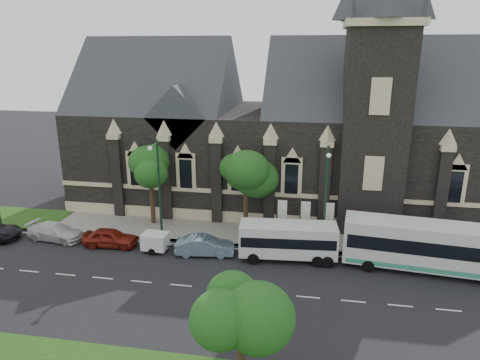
% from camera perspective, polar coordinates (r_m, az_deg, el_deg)
% --- Properties ---
extents(ground, '(160.00, 160.00, 0.00)m').
position_cam_1_polar(ground, '(32.25, -7.73, -13.52)').
color(ground, black).
rests_on(ground, ground).
extents(sidewalk, '(80.00, 5.00, 0.15)m').
position_cam_1_polar(sidewalk, '(40.37, -3.71, -6.76)').
color(sidewalk, gray).
rests_on(sidewalk, ground).
extents(museum, '(40.00, 17.70, 29.90)m').
position_cam_1_polar(museum, '(46.06, 5.06, 6.73)').
color(museum, black).
rests_on(museum, ground).
extents(tree_park_east, '(3.40, 3.40, 6.28)m').
position_cam_1_polar(tree_park_east, '(20.84, 0.78, -17.01)').
color(tree_park_east, black).
rests_on(tree_park_east, ground).
extents(tree_walk_right, '(4.08, 4.08, 7.80)m').
position_cam_1_polar(tree_walk_right, '(38.97, 1.14, 1.37)').
color(tree_walk_right, black).
rests_on(tree_walk_right, ground).
extents(tree_walk_left, '(3.91, 3.91, 7.64)m').
position_cam_1_polar(tree_walk_left, '(41.27, -11.33, 1.80)').
color(tree_walk_left, black).
rests_on(tree_walk_left, ground).
extents(street_lamp_near, '(0.36, 1.88, 9.00)m').
position_cam_1_polar(street_lamp_near, '(35.33, 11.18, -1.81)').
color(street_lamp_near, '#15301E').
rests_on(street_lamp_near, ground).
extents(street_lamp_mid, '(0.36, 1.88, 9.00)m').
position_cam_1_polar(street_lamp_mid, '(37.58, -10.65, -0.64)').
color(street_lamp_mid, '#15301E').
rests_on(street_lamp_mid, ground).
extents(banner_flag_left, '(0.90, 0.10, 4.00)m').
position_cam_1_polar(banner_flag_left, '(38.12, 5.31, -4.51)').
color(banner_flag_left, '#15301E').
rests_on(banner_flag_left, ground).
extents(banner_flag_center, '(0.90, 0.10, 4.00)m').
position_cam_1_polar(banner_flag_center, '(38.03, 8.32, -4.67)').
color(banner_flag_center, '#15301E').
rests_on(banner_flag_center, ground).
extents(banner_flag_right, '(0.90, 0.10, 4.00)m').
position_cam_1_polar(banner_flag_right, '(38.06, 11.34, -4.82)').
color(banner_flag_right, '#15301E').
rests_on(banner_flag_right, ground).
extents(tour_coach, '(13.25, 4.16, 3.80)m').
position_cam_1_polar(tour_coach, '(35.86, 24.05, -7.97)').
color(tour_coach, silver).
rests_on(tour_coach, ground).
extents(shuttle_bus, '(7.84, 3.22, 2.96)m').
position_cam_1_polar(shuttle_bus, '(35.07, 6.34, -7.71)').
color(shuttle_bus, silver).
rests_on(shuttle_bus, ground).
extents(box_trailer, '(3.00, 1.76, 1.58)m').
position_cam_1_polar(box_trailer, '(37.10, -11.05, -7.88)').
color(box_trailer, silver).
rests_on(box_trailer, ground).
extents(sedan, '(4.95, 2.27, 1.57)m').
position_cam_1_polar(sedan, '(36.01, -4.64, -8.59)').
color(sedan, '#7593A9').
rests_on(sedan, ground).
extents(car_far_red, '(4.70, 2.07, 1.57)m').
position_cam_1_polar(car_far_red, '(38.96, -16.65, -7.24)').
color(car_far_red, maroon).
rests_on(car_far_red, ground).
extents(car_far_white, '(5.35, 2.74, 1.49)m').
position_cam_1_polar(car_far_white, '(41.90, -23.02, -6.25)').
color(car_far_white, silver).
rests_on(car_far_white, ground).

